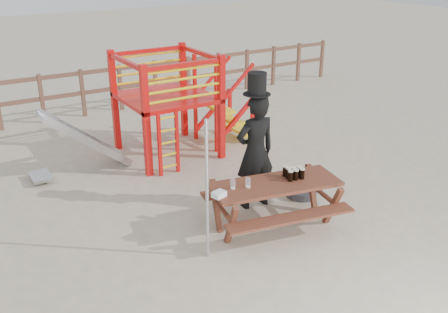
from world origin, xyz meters
TOP-DOWN VIEW (x-y plane):
  - ground at (0.00, 0.00)m, footprint 60.00×60.00m
  - back_fence at (0.00, 7.00)m, footprint 15.09×0.09m
  - playground_fort at (0.12, 3.58)m, footprint 4.71×1.84m
  - picnic_table at (0.22, 0.03)m, footprint 2.16×1.69m
  - man_with_hat at (0.38, 0.77)m, footprint 0.71×0.49m
  - metal_pole at (-1.03, -0.12)m, footprint 0.04×0.04m
  - parasol_base at (1.26, 0.62)m, footprint 0.53×0.53m
  - paper_bag at (-0.72, 0.09)m, footprint 0.21×0.18m
  - stout_pints at (0.55, 0.02)m, footprint 0.28×0.29m
  - empty_glasses at (-0.31, 0.16)m, footprint 0.29×0.15m

SIDE VIEW (x-z plane):
  - ground at x=0.00m, z-range 0.00..0.00m
  - parasol_base at x=1.26m, z-range -0.05..0.18m
  - picnic_table at x=0.22m, z-range 0.10..0.85m
  - back_fence at x=0.00m, z-range 0.14..1.34m
  - paper_bag at x=-0.72m, z-range 0.75..0.83m
  - empty_glasses at x=-0.31m, z-range 0.74..0.89m
  - stout_pints at x=0.55m, z-range 0.75..0.92m
  - metal_pole at x=-1.03m, z-range 0.00..2.00m
  - man_with_hat at x=0.38m, z-range -0.12..2.12m
  - playground_fort at x=0.12m, z-range 0.02..2.12m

